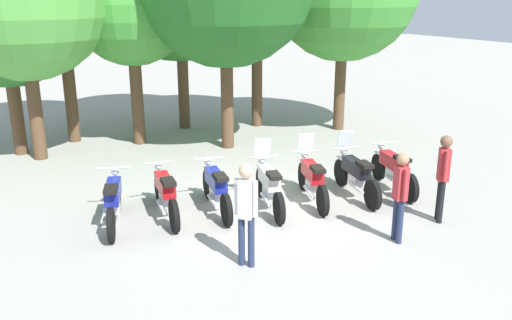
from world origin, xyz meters
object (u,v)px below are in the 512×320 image
object	(u,v)px
motorcycle_6	(393,169)
motorcycle_5	(356,174)
motorcycle_4	(312,178)
person_1	(246,207)
motorcycle_2	(216,188)
motorcycle_3	(269,185)
person_0	(400,191)
person_2	(443,172)
tree_0	(1,1)
motorcycle_1	(165,193)
tree_3	(131,5)
motorcycle_0	(113,200)

from	to	relation	value
motorcycle_6	motorcycle_5	bearing A→B (deg)	101.24
motorcycle_4	person_1	xyz separation A→B (m)	(-2.53, -1.99, 0.53)
motorcycle_2	motorcycle_4	size ratio (longest dim) A/B	1.03
motorcycle_3	person_0	distance (m)	2.81
person_2	tree_0	world-z (taller)	tree_0
motorcycle_1	person_2	distance (m)	5.47
person_1	tree_3	xyz separation A→B (m)	(0.43, 8.37, 2.99)
motorcycle_5	person_0	bearing A→B (deg)	173.19
person_2	motorcycle_4	bearing A→B (deg)	162.53
motorcycle_4	motorcycle_6	size ratio (longest dim) A/B	0.99
motorcycle_3	tree_3	distance (m)	7.32
tree_0	tree_3	bearing A→B (deg)	-6.82
motorcycle_1	motorcycle_3	world-z (taller)	motorcycle_3
person_0	tree_0	xyz separation A→B (m)	(-5.70, 9.16, 3.17)
motorcycle_1	tree_3	distance (m)	6.83
motorcycle_0	motorcycle_4	size ratio (longest dim) A/B	1.00
tree_3	person_2	bearing A→B (deg)	-65.94
motorcycle_5	person_0	size ratio (longest dim) A/B	1.30
motorcycle_2	motorcycle_4	bearing A→B (deg)	-93.48
motorcycle_2	tree_3	size ratio (longest dim) A/B	0.38
person_0	tree_0	size ratio (longest dim) A/B	0.26
motorcycle_0	tree_0	bearing A→B (deg)	28.60
motorcycle_1	person_0	bearing A→B (deg)	-125.11
motorcycle_4	person_0	distance (m)	2.44
motorcycle_4	person_1	world-z (taller)	person_1
motorcycle_2	motorcycle_3	world-z (taller)	motorcycle_3
motorcycle_0	tree_0	world-z (taller)	tree_0
motorcycle_3	motorcycle_5	size ratio (longest dim) A/B	0.99
person_2	motorcycle_0	bearing A→B (deg)	-172.06
motorcycle_0	motorcycle_5	distance (m)	5.19
person_0	person_2	bearing A→B (deg)	-152.49
tree_0	motorcycle_2	bearing A→B (deg)	-62.24
motorcycle_2	person_1	bearing A→B (deg)	177.54
motorcycle_4	person_0	world-z (taller)	person_0
motorcycle_4	motorcycle_5	bearing A→B (deg)	-83.00
motorcycle_1	motorcycle_3	distance (m)	2.13
motorcycle_0	motorcycle_2	xyz separation A→B (m)	(2.04, -0.25, 0.00)
motorcycle_3	motorcycle_4	size ratio (longest dim) A/B	1.01
motorcycle_0	tree_0	size ratio (longest dim) A/B	0.33
motorcycle_2	person_1	world-z (taller)	person_1
motorcycle_4	tree_0	xyz separation A→B (m)	(-5.39, 6.78, 3.63)
motorcycle_5	motorcycle_6	bearing A→B (deg)	-81.80
motorcycle_1	tree_0	size ratio (longest dim) A/B	0.34
tree_0	tree_3	xyz separation A→B (m)	(3.30, -0.39, -0.12)
person_2	motorcycle_3	bearing A→B (deg)	175.42
motorcycle_3	motorcycle_2	bearing A→B (deg)	83.54
motorcycle_6	tree_0	world-z (taller)	tree_0
motorcycle_3	motorcycle_5	xyz separation A→B (m)	(2.04, -0.23, 0.00)
person_2	tree_3	world-z (taller)	tree_3
person_1	tree_0	xyz separation A→B (m)	(-2.86, 8.76, 3.10)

